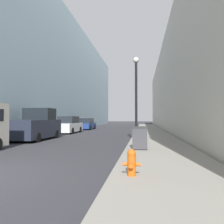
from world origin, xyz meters
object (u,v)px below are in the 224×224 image
Objects in this scene: fire_hydrant at (132,162)px; trash_bin at (140,138)px; parked_sedan_far at (86,124)px; parked_sedan_near at (68,125)px; pickup_truck at (35,126)px; lamppost at (136,94)px.

trash_bin is (0.14, 4.75, 0.19)m from fire_hydrant.
parked_sedan_far is (-7.73, 19.36, 0.04)m from trash_bin.
fire_hydrant is 0.15× the size of parked_sedan_far.
parked_sedan_far is (-0.03, 7.39, -0.09)m from parked_sedan_near.
trash_bin is 9.08m from pickup_truck.
lamppost is 1.25× the size of parked_sedan_far.
parked_sedan_near is at bearing 133.07° from lamppost.
lamppost is at bearing -46.93° from parked_sedan_near.
parked_sedan_near is at bearing 114.34° from fire_hydrant.
fire_hydrant is 12.17m from pickup_truck.
pickup_truck is at bearing 174.41° from lamppost.
parked_sedan_far is at bearing 111.76° from trash_bin.
pickup_truck is at bearing -90.14° from parked_sedan_near.
pickup_truck reaches higher than trash_bin.
parked_sedan_near reaches higher than trash_bin.
pickup_truck is at bearing 128.53° from fire_hydrant.
parked_sedan_near is (-7.56, 16.71, 0.32)m from fire_hydrant.
fire_hydrant is at bearing -72.52° from parked_sedan_far.
lamppost is 11.10m from parked_sedan_near.
lamppost is at bearing -64.10° from parked_sedan_far.
pickup_truck is (-7.58, 9.52, 0.50)m from fire_hydrant.
parked_sedan_far is at bearing 90.23° from parked_sedan_near.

